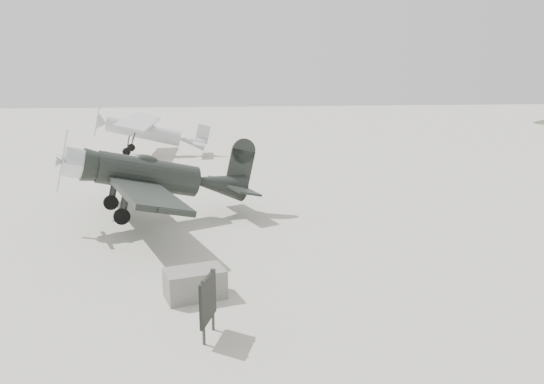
# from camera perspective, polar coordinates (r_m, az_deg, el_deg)

# --- Properties ---
(ground) EXTENTS (160.00, 160.00, 0.00)m
(ground) POSITION_cam_1_polar(r_m,az_deg,el_deg) (18.47, 1.18, -5.36)
(ground) COLOR #ADAA99
(ground) RESTS_ON ground
(lowwing_monoplane) EXTENTS (7.69, 10.55, 3.42)m
(lowwing_monoplane) POSITION_cam_1_polar(r_m,az_deg,el_deg) (21.02, -12.24, 1.65)
(lowwing_monoplane) COLOR black
(lowwing_monoplane) RESTS_ON ground
(highwing_monoplane) EXTENTS (7.78, 10.92, 3.11)m
(highwing_monoplane) POSITION_cam_1_polar(r_m,az_deg,el_deg) (38.53, -13.15, 6.64)
(highwing_monoplane) COLOR #AEB0B3
(highwing_monoplane) RESTS_ON ground
(equipment_block) EXTENTS (1.69, 1.29, 0.75)m
(equipment_block) POSITION_cam_1_polar(r_m,az_deg,el_deg) (14.07, -8.29, -9.70)
(equipment_block) COLOR #65625E
(equipment_block) RESTS_ON ground
(sign_board) EXTENTS (0.39, 0.99, 1.47)m
(sign_board) POSITION_cam_1_polar(r_m,az_deg,el_deg) (11.83, -6.92, -11.45)
(sign_board) COLOR #333333
(sign_board) RESTS_ON ground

